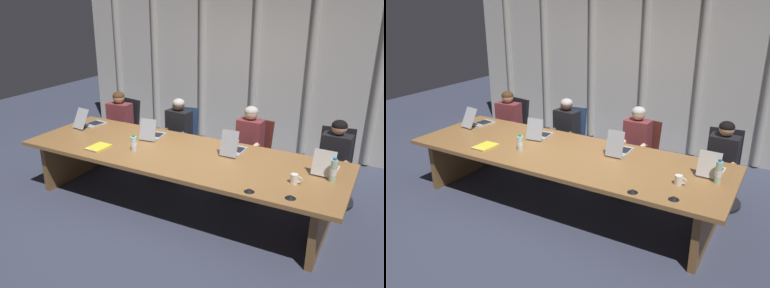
% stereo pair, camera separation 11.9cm
% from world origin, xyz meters
% --- Properties ---
extents(ground_plane, '(13.98, 13.98, 0.00)m').
position_xyz_m(ground_plane, '(0.00, 0.00, 0.00)').
color(ground_plane, '#383D51').
extents(conference_table, '(4.13, 1.36, 0.73)m').
position_xyz_m(conference_table, '(0.00, 0.00, 0.60)').
color(conference_table, olive).
rests_on(conference_table, ground_plane).
extents(curtain_backdrop, '(6.99, 0.17, 2.81)m').
position_xyz_m(curtain_backdrop, '(0.00, 2.56, 1.40)').
color(curtain_backdrop, beige).
rests_on(curtain_backdrop, ground_plane).
extents(laptop_left_end, '(0.29, 0.51, 0.29)m').
position_xyz_m(laptop_left_end, '(-1.73, 0.29, 0.79)').
color(laptop_left_end, '#A8ADB7').
rests_on(laptop_left_end, conference_table).
extents(laptop_left_mid, '(0.28, 0.42, 0.30)m').
position_xyz_m(laptop_left_mid, '(-0.60, 0.30, 0.79)').
color(laptop_left_mid, '#A8ADB7').
rests_on(laptop_left_mid, conference_table).
extents(laptop_center, '(0.22, 0.43, 0.33)m').
position_xyz_m(laptop_center, '(0.61, 0.31, 0.79)').
color(laptop_center, '#A8ADB7').
rests_on(laptop_center, conference_table).
extents(laptop_right_mid, '(0.26, 0.40, 0.30)m').
position_xyz_m(laptop_right_mid, '(1.74, 0.28, 0.79)').
color(laptop_right_mid, beige).
rests_on(laptop_right_mid, conference_table).
extents(office_chair_left_end, '(0.60, 0.61, 0.95)m').
position_xyz_m(office_chair_left_end, '(-1.72, 1.06, 0.35)').
color(office_chair_left_end, black).
rests_on(office_chair_left_end, ground_plane).
extents(office_chair_left_mid, '(0.60, 0.61, 0.94)m').
position_xyz_m(office_chair_left_mid, '(-0.58, 1.06, 0.35)').
color(office_chair_left_mid, navy).
rests_on(office_chair_left_mid, ground_plane).
extents(office_chair_center, '(0.60, 0.61, 0.93)m').
position_xyz_m(office_chair_center, '(0.60, 1.06, 0.35)').
color(office_chair_center, '#511E19').
rests_on(office_chair_center, ground_plane).
extents(office_chair_right_mid, '(0.60, 0.60, 0.97)m').
position_xyz_m(office_chair_right_mid, '(1.73, 1.06, 0.36)').
color(office_chair_right_mid, black).
rests_on(office_chair_right_mid, ground_plane).
extents(person_left_end, '(0.43, 0.57, 1.12)m').
position_xyz_m(person_left_end, '(-1.71, 0.90, 0.64)').
color(person_left_end, brown).
rests_on(person_left_end, ground_plane).
extents(person_left_mid, '(0.42, 0.57, 1.14)m').
position_xyz_m(person_left_mid, '(-0.58, 0.90, 0.64)').
color(person_left_mid, black).
rests_on(person_left_mid, ground_plane).
extents(person_center, '(0.37, 0.55, 1.17)m').
position_xyz_m(person_center, '(0.58, 0.90, 0.66)').
color(person_center, brown).
rests_on(person_center, ground_plane).
extents(person_right_mid, '(0.38, 0.56, 1.14)m').
position_xyz_m(person_right_mid, '(1.74, 0.90, 0.65)').
color(person_right_mid, black).
rests_on(person_right_mid, ground_plane).
extents(water_bottle_primary, '(0.08, 0.08, 0.21)m').
position_xyz_m(water_bottle_primary, '(-0.54, -0.21, 0.82)').
color(water_bottle_primary, silver).
rests_on(water_bottle_primary, conference_table).
extents(water_bottle_secondary, '(0.07, 0.07, 0.27)m').
position_xyz_m(water_bottle_secondary, '(1.85, 0.07, 0.85)').
color(water_bottle_secondary, '#ADD1B2').
rests_on(water_bottle_secondary, conference_table).
extents(coffee_mug_near, '(0.13, 0.08, 0.10)m').
position_xyz_m(coffee_mug_near, '(1.51, -0.17, 0.78)').
color(coffee_mug_near, white).
rests_on(coffee_mug_near, conference_table).
extents(conference_mic_left_side, '(0.11, 0.11, 0.03)m').
position_xyz_m(conference_mic_left_side, '(1.16, -0.58, 0.75)').
color(conference_mic_left_side, black).
rests_on(conference_mic_left_side, conference_table).
extents(conference_mic_middle, '(0.11, 0.11, 0.03)m').
position_xyz_m(conference_mic_middle, '(1.56, -0.52, 0.75)').
color(conference_mic_middle, black).
rests_on(conference_mic_middle, conference_table).
extents(spiral_notepad, '(0.23, 0.31, 0.03)m').
position_xyz_m(spiral_notepad, '(-1.00, -0.36, 0.74)').
color(spiral_notepad, yellow).
rests_on(spiral_notepad, conference_table).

